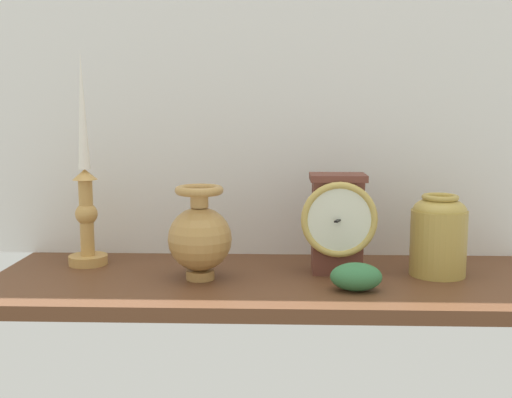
# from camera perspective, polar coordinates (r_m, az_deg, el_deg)

# --- Properties ---
(ground_plane) EXTENTS (1.00, 0.36, 0.02)m
(ground_plane) POSITION_cam_1_polar(r_m,az_deg,el_deg) (1.12, 1.53, -7.72)
(ground_plane) COLOR brown
(back_wall) EXTENTS (1.20, 0.02, 0.65)m
(back_wall) POSITION_cam_1_polar(r_m,az_deg,el_deg) (1.26, 1.65, 9.54)
(back_wall) COLOR white
(back_wall) RESTS_ON ground_plane
(mantel_clock) EXTENTS (0.13, 0.10, 0.18)m
(mantel_clock) POSITION_cam_1_polar(r_m,az_deg,el_deg) (1.13, 7.45, -2.10)
(mantel_clock) COLOR brown
(mantel_clock) RESTS_ON ground_plane
(candlestick_tall_left) EXTENTS (0.07, 0.07, 0.40)m
(candlestick_tall_left) POSITION_cam_1_polar(r_m,az_deg,el_deg) (1.22, -15.30, 0.32)
(candlestick_tall_left) COLOR tan
(candlestick_tall_left) RESTS_ON ground_plane
(brass_vase_bulbous) EXTENTS (0.11, 0.11, 0.16)m
(brass_vase_bulbous) POSITION_cam_1_polar(r_m,az_deg,el_deg) (1.09, -5.16, -3.37)
(brass_vase_bulbous) COLOR #B38547
(brass_vase_bulbous) RESTS_ON ground_plane
(brass_vase_jar) EXTENTS (0.10, 0.10, 0.15)m
(brass_vase_jar) POSITION_cam_1_polar(r_m,az_deg,el_deg) (1.16, 16.35, -3.03)
(brass_vase_jar) COLOR #B49744
(brass_vase_jar) RESTS_ON ground_plane
(ivy_sprig) EXTENTS (0.09, 0.06, 0.05)m
(ivy_sprig) POSITION_cam_1_polar(r_m,az_deg,el_deg) (1.04, 9.13, -7.03)
(ivy_sprig) COLOR #367543
(ivy_sprig) RESTS_ON ground_plane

